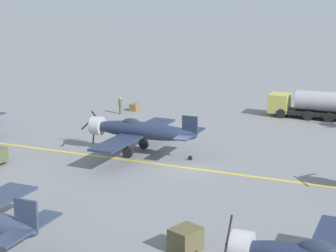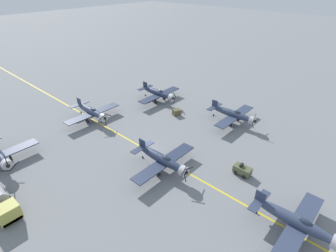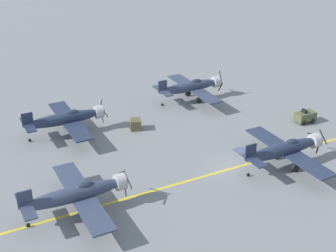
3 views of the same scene
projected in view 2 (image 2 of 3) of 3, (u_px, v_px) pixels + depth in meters
The scene contains 9 objects.
ground_plane at pixel (150, 152), 44.78m from camera, with size 400.00×400.00×0.00m, color slate.
taxiway_stripe at pixel (150, 152), 44.78m from camera, with size 0.30×160.00×0.01m, color yellow.
airplane_far_center at pixel (297, 222), 29.71m from camera, with size 12.00×9.98×3.70m.
airplane_near_left at pixel (159, 93), 61.57m from camera, with size 12.00×9.98×3.65m.
airplane_near_center at pixel (92, 111), 53.45m from camera, with size 12.00×9.98×3.65m.
airplane_mid_left at pixel (233, 114), 52.41m from camera, with size 12.00×9.98×3.65m.
airplane_mid_center at pixel (163, 160), 39.63m from camera, with size 12.00×9.98×3.65m.
tow_tractor at pixel (242, 170), 39.42m from camera, with size 1.57×2.60×1.79m.
supply_crate_mid_lane at pixel (177, 112), 56.12m from camera, with size 1.53×1.28×1.28m, color brown.
Camera 2 is at (25.00, 26.68, 26.41)m, focal length 28.00 mm.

